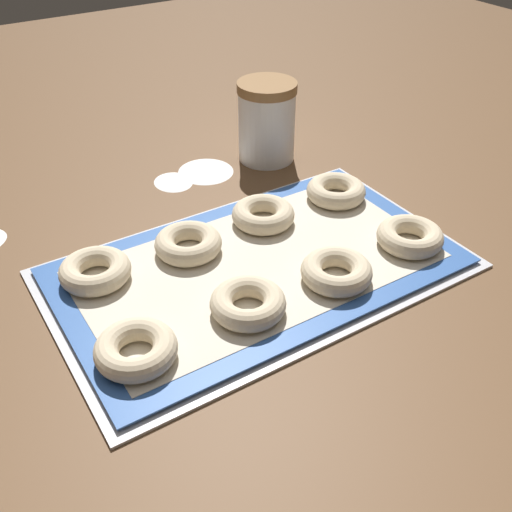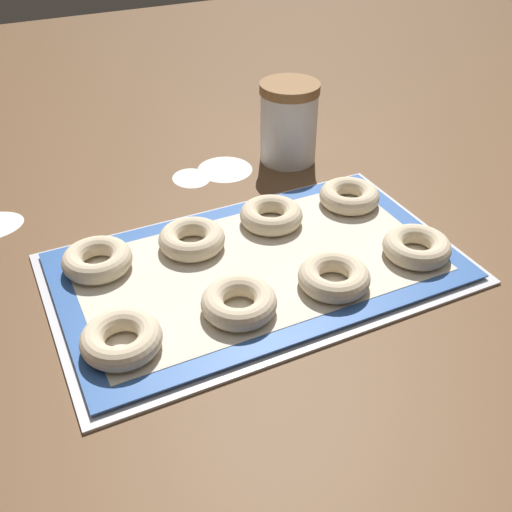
{
  "view_description": "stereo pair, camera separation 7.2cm",
  "coord_description": "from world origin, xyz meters",
  "px_view_note": "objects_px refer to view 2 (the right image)",
  "views": [
    {
      "loc": [
        -0.34,
        -0.52,
        0.49
      ],
      "look_at": [
        -0.0,
        0.01,
        0.02
      ],
      "focal_mm": 42.0,
      "sensor_mm": 36.0,
      "label": 1
    },
    {
      "loc": [
        -0.28,
        -0.56,
        0.49
      ],
      "look_at": [
        -0.0,
        0.01,
        0.02
      ],
      "focal_mm": 42.0,
      "sensor_mm": 36.0,
      "label": 2
    }
  ],
  "objects_px": {
    "baking_tray": "(256,269)",
    "bagel_front_far_left": "(121,339)",
    "flour_canister": "(289,122)",
    "bagel_back_far_left": "(97,260)",
    "bagel_front_far_right": "(417,247)",
    "bagel_back_far_right": "(349,196)",
    "bagel_front_mid_right": "(334,277)",
    "bagel_front_mid_left": "(239,302)",
    "bagel_back_mid_left": "(192,239)",
    "bagel_back_mid_right": "(271,215)"
  },
  "relations": [
    {
      "from": "baking_tray",
      "to": "bagel_back_mid_left",
      "type": "xyz_separation_m",
      "value": [
        -0.06,
        0.07,
        0.02
      ]
    },
    {
      "from": "bagel_back_mid_right",
      "to": "bagel_back_far_right",
      "type": "distance_m",
      "value": 0.13
    },
    {
      "from": "baking_tray",
      "to": "flour_canister",
      "type": "height_order",
      "value": "flour_canister"
    },
    {
      "from": "baking_tray",
      "to": "bagel_back_mid_right",
      "type": "height_order",
      "value": "bagel_back_mid_right"
    },
    {
      "from": "baking_tray",
      "to": "bagel_back_far_right",
      "type": "height_order",
      "value": "bagel_back_far_right"
    },
    {
      "from": "baking_tray",
      "to": "bagel_back_mid_left",
      "type": "relative_size",
      "value": 5.93
    },
    {
      "from": "bagel_front_mid_left",
      "to": "bagel_back_far_left",
      "type": "distance_m",
      "value": 0.2
    },
    {
      "from": "bagel_front_far_left",
      "to": "bagel_front_mid_right",
      "type": "height_order",
      "value": "same"
    },
    {
      "from": "bagel_front_mid_left",
      "to": "bagel_back_far_right",
      "type": "xyz_separation_m",
      "value": [
        0.25,
        0.15,
        0.0
      ]
    },
    {
      "from": "bagel_front_mid_left",
      "to": "bagel_back_mid_left",
      "type": "bearing_deg",
      "value": 91.2
    },
    {
      "from": "bagel_front_far_left",
      "to": "bagel_front_far_right",
      "type": "bearing_deg",
      "value": -0.04
    },
    {
      "from": "bagel_front_far_right",
      "to": "flour_canister",
      "type": "bearing_deg",
      "value": 91.84
    },
    {
      "from": "bagel_front_mid_left",
      "to": "bagel_front_far_right",
      "type": "bearing_deg",
      "value": -0.01
    },
    {
      "from": "bagel_front_mid_right",
      "to": "bagel_back_mid_right",
      "type": "relative_size",
      "value": 1.0
    },
    {
      "from": "bagel_front_mid_right",
      "to": "bagel_back_mid_right",
      "type": "distance_m",
      "value": 0.16
    },
    {
      "from": "bagel_back_far_left",
      "to": "bagel_front_mid_left",
      "type": "bearing_deg",
      "value": -50.3
    },
    {
      "from": "bagel_front_far_left",
      "to": "bagel_back_far_left",
      "type": "relative_size",
      "value": 1.0
    },
    {
      "from": "bagel_front_mid_right",
      "to": "bagel_front_far_right",
      "type": "relative_size",
      "value": 1.0
    },
    {
      "from": "bagel_back_far_right",
      "to": "bagel_front_far_left",
      "type": "bearing_deg",
      "value": -159.01
    },
    {
      "from": "baking_tray",
      "to": "bagel_back_far_left",
      "type": "bearing_deg",
      "value": 156.41
    },
    {
      "from": "bagel_front_far_left",
      "to": "bagel_front_mid_left",
      "type": "height_order",
      "value": "same"
    },
    {
      "from": "bagel_front_mid_right",
      "to": "flour_canister",
      "type": "height_order",
      "value": "flour_canister"
    },
    {
      "from": "baking_tray",
      "to": "bagel_front_far_right",
      "type": "bearing_deg",
      "value": -20.23
    },
    {
      "from": "bagel_back_far_right",
      "to": "bagel_back_mid_right",
      "type": "bearing_deg",
      "value": 178.53
    },
    {
      "from": "bagel_back_far_left",
      "to": "bagel_back_far_right",
      "type": "height_order",
      "value": "same"
    },
    {
      "from": "bagel_back_far_left",
      "to": "bagel_front_far_left",
      "type": "bearing_deg",
      "value": -94.25
    },
    {
      "from": "bagel_front_mid_right",
      "to": "bagel_back_mid_left",
      "type": "height_order",
      "value": "same"
    },
    {
      "from": "baking_tray",
      "to": "bagel_front_far_left",
      "type": "bearing_deg",
      "value": -159.66
    },
    {
      "from": "bagel_back_mid_left",
      "to": "bagel_back_mid_right",
      "type": "bearing_deg",
      "value": 3.29
    },
    {
      "from": "bagel_front_mid_right",
      "to": "flour_canister",
      "type": "distance_m",
      "value": 0.37
    },
    {
      "from": "bagel_front_far_left",
      "to": "bagel_back_mid_right",
      "type": "bearing_deg",
      "value": 30.42
    },
    {
      "from": "bagel_front_far_right",
      "to": "bagel_back_far_right",
      "type": "distance_m",
      "value": 0.15
    },
    {
      "from": "bagel_front_far_left",
      "to": "bagel_back_mid_right",
      "type": "distance_m",
      "value": 0.31
    },
    {
      "from": "bagel_back_mid_right",
      "to": "bagel_front_mid_left",
      "type": "bearing_deg",
      "value": -128.14
    },
    {
      "from": "bagel_front_mid_right",
      "to": "baking_tray",
      "type": "bearing_deg",
      "value": 129.87
    },
    {
      "from": "bagel_front_mid_left",
      "to": "flour_canister",
      "type": "relative_size",
      "value": 0.66
    },
    {
      "from": "bagel_front_mid_right",
      "to": "bagel_back_far_right",
      "type": "bearing_deg",
      "value": 51.63
    },
    {
      "from": "flour_canister",
      "to": "bagel_back_far_right",
      "type": "bearing_deg",
      "value": -89.05
    },
    {
      "from": "baking_tray",
      "to": "bagel_front_far_left",
      "type": "distance_m",
      "value": 0.21
    },
    {
      "from": "bagel_back_far_left",
      "to": "bagel_back_far_right",
      "type": "distance_m",
      "value": 0.38
    },
    {
      "from": "bagel_front_far_left",
      "to": "flour_canister",
      "type": "relative_size",
      "value": 0.66
    },
    {
      "from": "bagel_back_far_right",
      "to": "flour_canister",
      "type": "bearing_deg",
      "value": 90.95
    },
    {
      "from": "flour_canister",
      "to": "bagel_back_far_left",
      "type": "bearing_deg",
      "value": -153.97
    },
    {
      "from": "bagel_front_far_right",
      "to": "bagel_front_far_left",
      "type": "bearing_deg",
      "value": 179.96
    },
    {
      "from": "bagel_back_far_left",
      "to": "bagel_back_mid_left",
      "type": "xyz_separation_m",
      "value": [
        0.13,
        -0.01,
        0.0
      ]
    },
    {
      "from": "bagel_front_far_right",
      "to": "bagel_front_mid_left",
      "type": "bearing_deg",
      "value": 179.99
    },
    {
      "from": "bagel_back_mid_right",
      "to": "flour_canister",
      "type": "distance_m",
      "value": 0.23
    },
    {
      "from": "bagel_front_far_right",
      "to": "flour_canister",
      "type": "xyz_separation_m",
      "value": [
        -0.01,
        0.34,
        0.04
      ]
    },
    {
      "from": "baking_tray",
      "to": "bagel_front_mid_left",
      "type": "bearing_deg",
      "value": -128.1
    },
    {
      "from": "bagel_front_far_left",
      "to": "bagel_back_far_right",
      "type": "bearing_deg",
      "value": 20.99
    }
  ]
}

